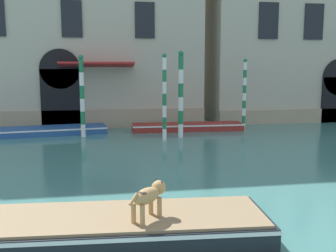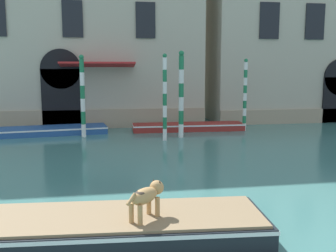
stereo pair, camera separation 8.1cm
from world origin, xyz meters
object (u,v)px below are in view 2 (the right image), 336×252
(mooring_pole_1, at_px, (181,94))
(mooring_pole_4, at_px, (165,97))
(boat_moored_near_palazzo, at_px, (46,130))
(mooring_pole_3, at_px, (83,96))
(boat_moored_far, at_px, (188,127))
(dog_on_deck, at_px, (147,195))
(mooring_pole_0, at_px, (245,95))
(boat_foreground, at_px, (108,227))

(mooring_pole_1, distance_m, mooring_pole_4, 1.17)
(boat_moored_near_palazzo, bearing_deg, mooring_pole_3, -36.42)
(boat_moored_far, distance_m, mooring_pole_3, 6.18)
(dog_on_deck, bearing_deg, mooring_pole_1, 29.82)
(mooring_pole_0, distance_m, mooring_pole_3, 8.87)
(dog_on_deck, height_order, mooring_pole_1, mooring_pole_1)
(boat_moored_far, height_order, mooring_pole_1, mooring_pole_1)
(boat_foreground, bearing_deg, mooring_pole_0, 63.00)
(mooring_pole_0, bearing_deg, boat_moored_far, 168.13)
(boat_foreground, bearing_deg, mooring_pole_1, 75.39)
(boat_foreground, height_order, dog_on_deck, dog_on_deck)
(boat_moored_far, height_order, mooring_pole_0, mooring_pole_0)
(mooring_pole_4, bearing_deg, boat_moored_far, 57.36)
(dog_on_deck, relative_size, mooring_pole_0, 0.21)
(boat_moored_near_palazzo, xyz_separation_m, mooring_pole_0, (10.87, -0.61, 1.83))
(boat_foreground, bearing_deg, mooring_pole_4, 78.85)
(dog_on_deck, xyz_separation_m, mooring_pole_3, (-1.83, 12.84, 1.09))
(boat_foreground, bearing_deg, mooring_pole_3, 98.66)
(boat_foreground, xyz_separation_m, mooring_pole_3, (-1.04, 12.53, 1.82))
(boat_moored_near_palazzo, height_order, mooring_pole_1, mooring_pole_1)
(mooring_pole_0, xyz_separation_m, mooring_pole_1, (-3.93, -1.48, 0.18))
(boat_moored_far, bearing_deg, mooring_pole_3, -167.00)
(boat_moored_far, relative_size, mooring_pole_1, 1.45)
(dog_on_deck, distance_m, mooring_pole_0, 15.12)
(boat_moored_near_palazzo, relative_size, mooring_pole_0, 1.62)
(boat_moored_near_palazzo, bearing_deg, mooring_pole_0, -10.48)
(mooring_pole_4, bearing_deg, mooring_pole_3, 157.53)
(dog_on_deck, height_order, boat_moored_near_palazzo, dog_on_deck)
(mooring_pole_0, height_order, mooring_pole_1, mooring_pole_1)
(boat_moored_near_palazzo, relative_size, mooring_pole_4, 1.55)
(boat_moored_far, relative_size, mooring_pole_3, 1.52)
(dog_on_deck, height_order, mooring_pole_0, mooring_pole_0)
(dog_on_deck, bearing_deg, boat_moored_far, 28.69)
(mooring_pole_0, bearing_deg, boat_moored_near_palazzo, 176.81)
(mooring_pole_3, bearing_deg, mooring_pole_1, -11.05)
(mooring_pole_3, bearing_deg, boat_foreground, -85.25)
(boat_foreground, relative_size, mooring_pole_4, 1.60)
(mooring_pole_1, xyz_separation_m, mooring_pole_3, (-4.92, 0.96, -0.10))
(boat_moored_near_palazzo, height_order, mooring_pole_3, mooring_pole_3)
(boat_moored_far, bearing_deg, mooring_pole_4, -121.06)
(boat_foreground, bearing_deg, boat_moored_near_palazzo, 106.53)
(boat_moored_far, relative_size, mooring_pole_0, 1.57)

